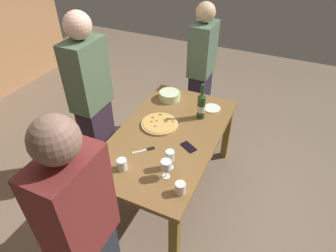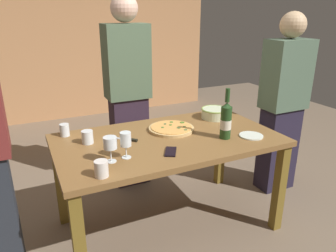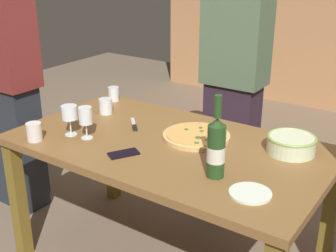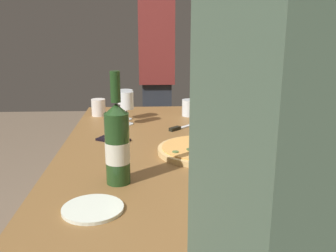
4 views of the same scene
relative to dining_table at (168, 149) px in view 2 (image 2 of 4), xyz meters
The scene contains 16 objects.
ground_plane 0.66m from the dining_table, ahead, with size 8.00×8.00×0.00m, color #7A6652.
dining_table is the anchor object (origin of this frame).
brick_wall_back 3.26m from the dining_table, 90.00° to the left, with size 4.20×0.16×2.56m, color tan.
pizza 0.19m from the dining_table, 55.05° to the left, with size 0.35×0.35×0.03m.
serving_bowl 0.62m from the dining_table, 22.98° to the left, with size 0.23×0.23×0.09m.
wine_bottle 0.47m from the dining_table, 26.05° to the right, with size 0.08×0.08×0.37m.
wine_glass_near_pizza 0.56m from the dining_table, 156.92° to the right, with size 0.08×0.08×0.16m.
wine_glass_by_bottle 0.47m from the dining_table, 153.29° to the right, with size 0.07×0.07×0.17m.
cup_amber 0.77m from the dining_table, 151.93° to the left, with size 0.07×0.07×0.09m, color white.
cup_ceramic 0.58m from the dining_table, 165.16° to the left, with size 0.08×0.08×0.09m, color white.
cup_spare 0.70m from the dining_table, 147.99° to the right, with size 0.08×0.08×0.09m, color silver.
side_plate 0.62m from the dining_table, 22.99° to the right, with size 0.17×0.17×0.01m, color white.
cell_phone 0.27m from the dining_table, 111.48° to the right, with size 0.07×0.14×0.01m, color black.
pizza_knife 0.30m from the dining_table, 165.08° to the left, with size 0.15×0.16×0.02m.
person_host 1.20m from the dining_table, ahead, with size 0.39×0.24×1.62m.
person_guest_right 0.83m from the dining_table, 92.37° to the left, with size 0.39×0.24×1.75m.
Camera 2 is at (-0.92, -1.95, 1.62)m, focal length 34.31 mm.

